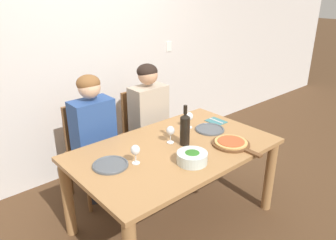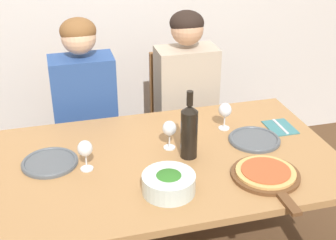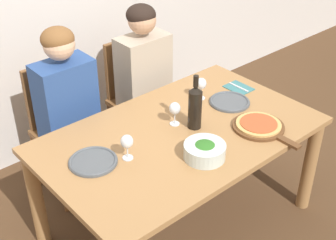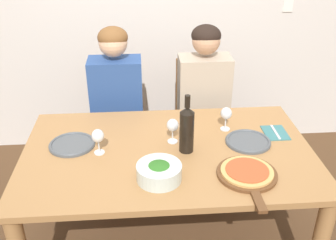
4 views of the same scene
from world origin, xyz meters
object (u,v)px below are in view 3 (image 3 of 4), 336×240
at_px(wine_glass_centre, 175,109).
at_px(person_woman, 67,99).
at_px(pizza_on_board, 259,126).
at_px(wine_glass_left, 127,143).
at_px(wine_glass_right, 201,85).
at_px(chair_left, 63,124).
at_px(fork_on_napkin, 239,88).
at_px(broccoli_bowl, 205,151).
at_px(person_man, 145,70).
at_px(dinner_plate_left, 93,161).
at_px(wine_bottle, 195,106).
at_px(dinner_plate_right, 230,102).
at_px(chair_right, 137,94).

bearing_deg(wine_glass_centre, person_woman, 118.47).
height_order(pizza_on_board, wine_glass_left, wine_glass_left).
height_order(person_woman, wine_glass_right, person_woman).
xyz_separation_m(chair_left, person_woman, (0.00, -0.11, 0.24)).
xyz_separation_m(wine_glass_right, fork_on_napkin, (0.30, -0.07, -0.10)).
height_order(broccoli_bowl, wine_glass_left, wine_glass_left).
relative_size(person_woman, person_man, 1.00).
bearing_deg(dinner_plate_left, wine_glass_centre, -0.28).
relative_size(person_woman, fork_on_napkin, 6.91).
relative_size(wine_bottle, wine_glass_centre, 2.29).
relative_size(broccoli_bowl, wine_glass_left, 1.54).
relative_size(broccoli_bowl, fork_on_napkin, 1.29).
bearing_deg(pizza_on_board, chair_left, 122.10).
bearing_deg(person_man, dinner_plate_right, -77.84).
xyz_separation_m(pizza_on_board, wine_glass_right, (-0.01, 0.49, 0.09)).
bearing_deg(dinner_plate_right, fork_on_napkin, 25.96).
xyz_separation_m(dinner_plate_left, wine_glass_centre, (0.59, -0.00, 0.10)).
xyz_separation_m(person_woman, person_man, (0.65, 0.00, 0.00)).
xyz_separation_m(chair_left, wine_glass_right, (0.70, -0.64, 0.33)).
relative_size(dinner_plate_left, fork_on_napkin, 1.49).
xyz_separation_m(person_woman, wine_glass_right, (0.70, -0.53, 0.08)).
xyz_separation_m(dinner_plate_left, pizza_on_board, (0.94, -0.37, 0.01)).
xyz_separation_m(person_woman, dinner_plate_left, (-0.23, -0.66, -0.01)).
xyz_separation_m(broccoli_bowl, pizza_on_board, (0.46, -0.01, -0.03)).
relative_size(person_man, wine_glass_left, 8.24).
xyz_separation_m(dinner_plate_right, pizza_on_board, (-0.09, -0.32, 0.01)).
bearing_deg(chair_right, dinner_plate_left, -139.05).
height_order(wine_bottle, wine_glass_left, wine_bottle).
relative_size(broccoli_bowl, dinner_plate_right, 0.87).
distance_m(chair_right, fork_on_napkin, 0.83).
distance_m(chair_left, fork_on_napkin, 1.25).
bearing_deg(pizza_on_board, dinner_plate_right, 74.69).
relative_size(wine_bottle, wine_glass_right, 2.29).
relative_size(wine_glass_centre, fork_on_napkin, 0.84).
distance_m(chair_right, person_man, 0.27).
height_order(chair_right, dinner_plate_left, chair_right).
bearing_deg(wine_glass_left, person_woman, 84.90).
distance_m(chair_left, chair_right, 0.65).
xyz_separation_m(chair_left, pizza_on_board, (0.71, -1.14, 0.24)).
xyz_separation_m(dinner_plate_right, wine_glass_centre, (-0.44, 0.04, 0.10)).
height_order(broccoli_bowl, wine_glass_centre, wine_glass_centre).
height_order(wine_bottle, wine_glass_right, wine_bottle).
bearing_deg(wine_bottle, wine_glass_right, 39.56).
bearing_deg(wine_glass_left, wine_glass_right, 15.48).
xyz_separation_m(person_man, wine_glass_centre, (-0.29, -0.66, 0.08)).
bearing_deg(broccoli_bowl, wine_bottle, 56.62).
bearing_deg(person_man, wine_glass_right, -84.86).
relative_size(wine_bottle, dinner_plate_left, 1.30).
bearing_deg(person_woman, wine_glass_left, -95.10).
bearing_deg(wine_glass_right, wine_glass_left, -164.52).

